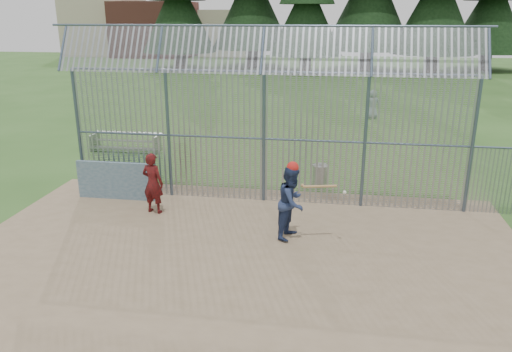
% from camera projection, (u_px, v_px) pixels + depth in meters
% --- Properties ---
extents(ground, '(120.00, 120.00, 0.00)m').
position_uv_depth(ground, '(243.00, 250.00, 12.41)').
color(ground, '#2D511E').
rests_on(ground, ground).
extents(dirt_infield, '(14.00, 10.00, 0.02)m').
position_uv_depth(dirt_infield, '(240.00, 259.00, 11.94)').
color(dirt_infield, '#756047').
rests_on(dirt_infield, ground).
extents(dugout_wall, '(2.50, 0.12, 1.20)m').
position_uv_depth(dugout_wall, '(116.00, 181.00, 15.63)').
color(dugout_wall, '#38566B').
rests_on(dugout_wall, dirt_infield).
extents(batter, '(0.97, 1.11, 1.92)m').
position_uv_depth(batter, '(292.00, 202.00, 12.84)').
color(batter, navy).
rests_on(batter, dirt_infield).
extents(onlooker, '(0.74, 0.57, 1.81)m').
position_uv_depth(onlooker, '(153.00, 183.00, 14.47)').
color(onlooker, maroon).
rests_on(onlooker, dirt_infield).
extents(bg_kid_standing, '(0.88, 0.67, 1.61)m').
position_uv_depth(bg_kid_standing, '(373.00, 104.00, 27.58)').
color(bg_kid_standing, slate).
rests_on(bg_kid_standing, ground).
extents(batting_gear, '(1.51, 0.47, 0.69)m').
position_uv_depth(batting_gear, '(297.00, 170.00, 12.53)').
color(batting_gear, red).
rests_on(batting_gear, ground).
extents(trash_can, '(0.56, 0.56, 0.82)m').
position_uv_depth(trash_can, '(320.00, 175.00, 16.90)').
color(trash_can, gray).
rests_on(trash_can, ground).
extents(bleacher, '(3.00, 0.95, 0.72)m').
position_uv_depth(bleacher, '(125.00, 141.00, 21.22)').
color(bleacher, slate).
rests_on(bleacher, ground).
extents(backstop_fence, '(20.09, 0.81, 5.30)m').
position_uv_depth(backstop_fence, '(324.00, 130.00, 14.63)').
color(backstop_fence, '#47566B').
rests_on(backstop_fence, ground).
extents(distant_buildings, '(26.50, 10.50, 8.00)m').
position_uv_depth(distant_buildings, '(151.00, 28.00, 67.76)').
color(distant_buildings, brown).
rests_on(distant_buildings, ground).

